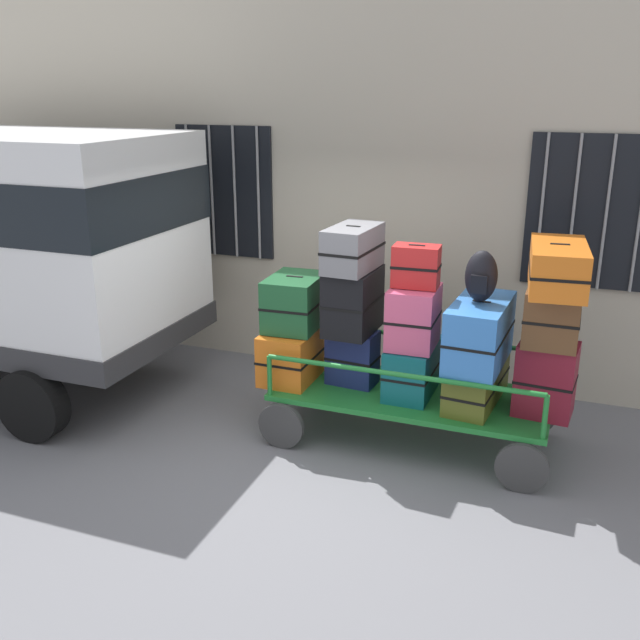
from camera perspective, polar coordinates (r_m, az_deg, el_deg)
ground_plane at (r=6.57m, az=-1.35°, el=-10.63°), size 40.00×40.00×0.00m
building_wall at (r=7.88m, az=4.76°, el=13.30°), size 12.00×0.38×5.00m
luggage_cart at (r=6.67m, az=7.30°, el=-6.47°), size 2.57×1.17×0.48m
cart_railing at (r=6.51m, az=7.45°, el=-3.15°), size 2.45×1.04×0.40m
suitcase_left_bottom at (r=6.88m, az=-2.00°, el=-2.54°), size 0.47×0.86×0.49m
suitcase_left_middle at (r=6.73m, az=-2.02°, el=1.45°), size 0.51×0.69×0.50m
suitcase_midleft_bottom at (r=6.70m, az=2.62°, el=-3.01°), size 0.49×0.33×0.52m
suitcase_midleft_middle at (r=6.50m, az=2.67°, el=1.55°), size 0.43×0.65×0.59m
suitcase_midleft_top at (r=6.36m, az=2.67°, el=5.78°), size 0.42×0.72×0.40m
suitcase_center_bottom at (r=6.56m, az=7.46°, el=-3.84°), size 0.41×0.74×0.48m
suitcase_center_middle at (r=6.33m, az=7.52°, el=0.25°), size 0.43×0.54×0.55m
suitcase_center_top at (r=6.22m, az=7.72°, el=4.31°), size 0.42×0.27×0.37m
suitcase_midright_bottom at (r=6.49m, az=12.46°, el=-4.85°), size 0.48×0.98×0.38m
suitcase_midright_middle at (r=6.28m, az=12.69°, el=-1.02°), size 0.50×0.96×0.57m
suitcase_right_bottom at (r=6.36m, az=17.66°, el=-4.54°), size 0.52×0.44×0.64m
suitcase_right_middle at (r=6.21m, az=18.18°, el=0.38°), size 0.45×0.59×0.48m
suitcase_right_top at (r=6.04m, az=18.55°, el=4.06°), size 0.52×0.95×0.38m
backpack at (r=6.11m, az=12.81°, el=3.41°), size 0.27×0.22×0.44m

